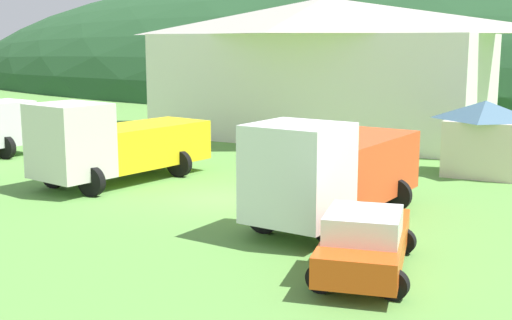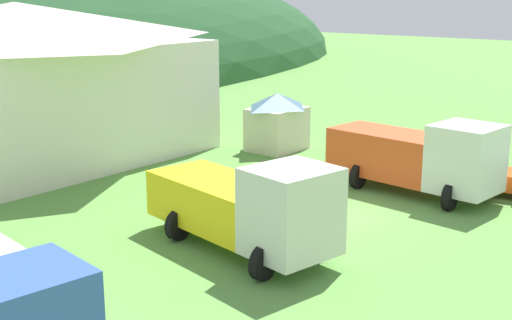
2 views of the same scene
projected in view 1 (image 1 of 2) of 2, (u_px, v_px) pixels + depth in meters
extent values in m
plane|color=#5B9342|center=(225.00, 199.00, 23.87)|extent=(200.00, 200.00, 0.00)
ellipsoid|color=#234C28|center=(485.00, 92.00, 72.54)|extent=(144.20, 60.00, 29.25)
cube|color=white|center=(324.00, 85.00, 39.28)|extent=(18.13, 10.09, 5.94)
pyramid|color=#B7B2A3|center=(325.00, 16.00, 38.57)|extent=(19.58, 10.90, 2.08)
cube|color=beige|center=(483.00, 148.00, 27.83)|extent=(2.99, 2.37, 2.33)
pyramid|color=#42667F|center=(485.00, 110.00, 27.56)|extent=(3.23, 2.56, 0.82)
cylinder|color=black|center=(6.00, 147.00, 31.90)|extent=(1.10, 0.30, 1.10)
cube|color=silver|center=(70.00, 141.00, 24.69)|extent=(2.97, 2.74, 2.76)
cube|color=black|center=(67.00, 125.00, 24.49)|extent=(1.70, 2.07, 0.88)
cube|color=yellow|center=(146.00, 144.00, 27.67)|extent=(3.49, 5.53, 1.64)
cylinder|color=black|center=(91.00, 181.00, 24.24)|extent=(1.10, 0.30, 1.10)
cylinder|color=black|center=(54.00, 174.00, 25.63)|extent=(1.10, 0.30, 1.10)
cylinder|color=black|center=(179.00, 164.00, 27.71)|extent=(1.10, 0.30, 1.10)
cylinder|color=black|center=(142.00, 158.00, 29.10)|extent=(1.10, 0.30, 1.10)
cube|color=white|center=(298.00, 173.00, 18.77)|extent=(2.76, 2.70, 2.76)
cube|color=black|center=(296.00, 152.00, 18.56)|extent=(1.55, 2.09, 0.88)
cube|color=#E04C23|center=(355.00, 166.00, 21.89)|extent=(3.02, 5.23, 1.96)
cylinder|color=black|center=(332.00, 226.00, 18.41)|extent=(1.10, 0.30, 1.10)
cylinder|color=black|center=(265.00, 215.00, 19.62)|extent=(1.10, 0.30, 1.10)
cylinder|color=black|center=(395.00, 195.00, 22.08)|extent=(1.10, 0.30, 1.10)
cylinder|color=black|center=(335.00, 187.00, 23.29)|extent=(1.10, 0.30, 1.10)
cube|color=#E24E15|center=(366.00, 244.00, 16.30)|extent=(2.82, 5.13, 0.70)
cube|color=silver|center=(364.00, 224.00, 15.63)|extent=(2.06, 2.25, 0.62)
cylinder|color=black|center=(393.00, 285.00, 14.58)|extent=(0.68, 0.24, 0.68)
cylinder|color=black|center=(321.00, 278.00, 15.01)|extent=(0.68, 0.24, 0.68)
cylinder|color=black|center=(403.00, 241.00, 17.71)|extent=(0.68, 0.24, 0.68)
cylinder|color=black|center=(343.00, 237.00, 18.14)|extent=(0.68, 0.24, 0.68)
cone|color=orange|center=(159.00, 169.00, 29.52)|extent=(0.36, 0.36, 0.61)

